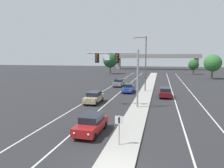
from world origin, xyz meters
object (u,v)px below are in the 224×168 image
object	(u,v)px
overhead_signal_mast	(121,66)
car_oncoming_tan	(94,97)
car_oncoming_red	(91,124)
tree_far_left_c	(110,60)
car_oncoming_blue	(128,88)
car_oncoming_grey	(119,83)
tree_far_right_c	(193,65)
median_sign_post	(119,126)
car_receding_darkred	(165,92)
tree_far_right_a	(213,63)
street_lamp_median	(144,60)

from	to	relation	value
overhead_signal_mast	car_oncoming_tan	distance (m)	6.34
car_oncoming_red	tree_far_left_c	distance (m)	61.38
car_oncoming_red	car_oncoming_blue	size ratio (longest dim) A/B	1.00
car_oncoming_grey	tree_far_right_c	size ratio (longest dim) A/B	0.82
car_oncoming_red	car_oncoming_tan	size ratio (longest dim) A/B	1.01
car_oncoming_red	tree_far_right_c	world-z (taller)	tree_far_right_c
car_oncoming_red	car_oncoming_tan	world-z (taller)	same
median_sign_post	car_receding_darkred	distance (m)	20.41
overhead_signal_mast	car_receding_darkred	world-z (taller)	overhead_signal_mast
car_receding_darkred	tree_far_left_c	world-z (taller)	tree_far_left_c
car_oncoming_blue	overhead_signal_mast	bearing A→B (deg)	-86.21
car_oncoming_grey	car_receding_darkred	bearing A→B (deg)	-47.28
car_oncoming_red	car_receding_darkred	xyz separation A→B (m)	(6.43, 17.86, 0.00)
tree_far_right_a	car_oncoming_grey	bearing A→B (deg)	-138.13
street_lamp_median	tree_far_left_c	distance (m)	40.29
tree_far_left_c	car_receding_darkred	bearing A→B (deg)	-65.53
street_lamp_median	tree_far_left_c	bearing A→B (deg)	112.48
street_lamp_median	car_receding_darkred	xyz separation A→B (m)	(3.73, -4.83, -4.97)
car_oncoming_tan	overhead_signal_mast	bearing A→B (deg)	-21.29
tree_far_right_c	tree_far_right_a	size ratio (longest dim) A/B	0.77
street_lamp_median	tree_far_left_c	xyz separation A→B (m)	(-15.40, 37.22, -0.77)
car_receding_darkred	tree_far_right_c	xyz separation A→B (m)	(10.79, 47.20, 2.74)
car_oncoming_red	tree_far_right_c	size ratio (longest dim) A/B	0.82
car_oncoming_grey	street_lamp_median	bearing A→B (deg)	-43.56
car_oncoming_red	car_receding_darkred	world-z (taller)	same
car_oncoming_tan	car_oncoming_blue	world-z (taller)	same
tree_far_right_c	car_oncoming_red	bearing A→B (deg)	-104.82
median_sign_post	street_lamp_median	distance (m)	25.26
street_lamp_median	car_oncoming_tan	world-z (taller)	street_lamp_median
car_oncoming_red	car_oncoming_blue	bearing A→B (deg)	90.00
median_sign_post	street_lamp_median	world-z (taller)	street_lamp_median
car_oncoming_tan	tree_far_right_c	size ratio (longest dim) A/B	0.82
car_oncoming_tan	car_oncoming_grey	distance (m)	17.07
car_oncoming_blue	car_receding_darkred	size ratio (longest dim) A/B	1.00
car_oncoming_tan	tree_far_right_c	xyz separation A→B (m)	(20.63, 53.81, 2.74)
car_oncoming_blue	tree_far_right_c	world-z (taller)	tree_far_right_c
car_oncoming_red	car_receding_darkred	bearing A→B (deg)	70.20
overhead_signal_mast	car_oncoming_blue	world-z (taller)	overhead_signal_mast
car_oncoming_blue	tree_far_right_a	size ratio (longest dim) A/B	0.63
car_oncoming_blue	tree_far_right_a	distance (m)	34.81
car_oncoming_blue	tree_far_left_c	bearing A→B (deg)	108.17
car_oncoming_red	car_receding_darkred	distance (m)	18.98
overhead_signal_mast	tree_far_left_c	world-z (taller)	tree_far_left_c
median_sign_post	car_oncoming_tan	bearing A→B (deg)	114.96
car_oncoming_red	car_oncoming_grey	distance (m)	28.50
tree_far_right_a	overhead_signal_mast	bearing A→B (deg)	-116.07
tree_far_right_a	median_sign_post	bearing A→B (deg)	-108.58
car_oncoming_blue	car_receding_darkred	xyz separation A→B (m)	(6.43, -3.34, 0.00)
car_oncoming_red	car_receding_darkred	size ratio (longest dim) A/B	1.00
car_oncoming_tan	tree_far_left_c	world-z (taller)	tree_far_left_c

